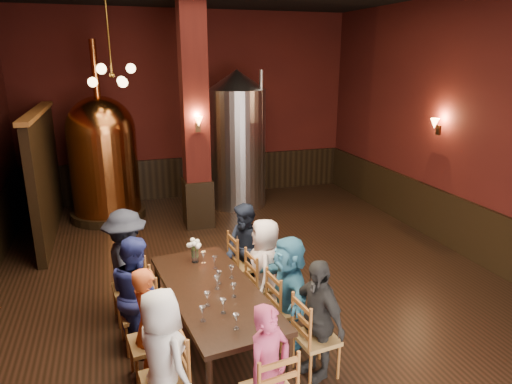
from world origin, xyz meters
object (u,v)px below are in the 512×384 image
object	(u,v)px
person_1	(148,325)
person_0	(163,359)
person_2	(137,293)
copper_kettle	(103,157)
steel_vessel	(238,140)
rose_vase	(195,247)
dining_table	(213,293)

from	to	relation	value
person_1	person_0	bearing A→B (deg)	170.54
person_0	person_1	distance (m)	0.67
person_0	person_1	world-z (taller)	person_0
person_2	copper_kettle	world-z (taller)	copper_kettle
person_1	person_2	bearing A→B (deg)	-9.46
person_0	person_1	bearing A→B (deg)	-21.00
steel_vessel	rose_vase	world-z (taller)	steel_vessel
person_0	copper_kettle	xyz separation A→B (m)	(-0.48, 6.33, 0.67)
copper_kettle	rose_vase	size ratio (longest dim) A/B	11.21
dining_table	person_1	distance (m)	0.91
person_0	steel_vessel	distance (m)	6.90
dining_table	person_2	bearing A→B (deg)	158.78
person_0	steel_vessel	bearing A→B (deg)	-49.04
person_2	steel_vessel	xyz separation A→B (m)	(2.66, 5.04, 0.86)
steel_vessel	person_2	bearing A→B (deg)	-117.84
dining_table	copper_kettle	size ratio (longest dim) A/B	0.66
dining_table	person_2	xyz separation A→B (m)	(-0.88, 0.23, 0.03)
person_1	steel_vessel	world-z (taller)	steel_vessel
steel_vessel	copper_kettle	bearing A→B (deg)	-179.36
dining_table	steel_vessel	xyz separation A→B (m)	(1.78, 5.27, 0.89)
person_1	steel_vessel	size ratio (longest dim) A/B	0.43
steel_vessel	rose_vase	xyz separation A→B (m)	(-1.85, -4.46, -0.61)
copper_kettle	rose_vase	distance (m)	4.59
person_1	steel_vessel	bearing A→B (deg)	-40.38
person_1	copper_kettle	xyz separation A→B (m)	(-0.40, 5.67, 0.70)
person_0	person_1	size ratio (longest dim) A/B	1.05
person_2	rose_vase	size ratio (longest dim) A/B	4.29
dining_table	rose_vase	size ratio (longest dim) A/B	7.44
steel_vessel	rose_vase	distance (m)	4.87
person_0	copper_kettle	distance (m)	6.38
person_2	rose_vase	distance (m)	1.03
dining_table	person_0	distance (m)	1.31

